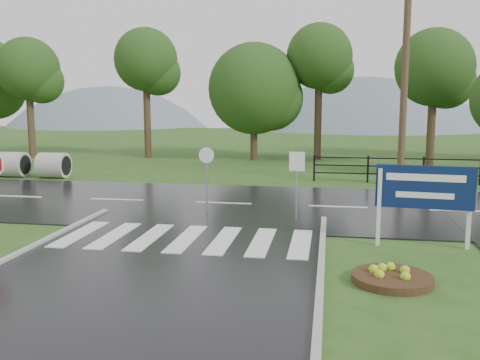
# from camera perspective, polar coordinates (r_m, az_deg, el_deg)

# --- Properties ---
(ground) EXTENTS (120.00, 120.00, 0.00)m
(ground) POSITION_cam_1_polar(r_m,az_deg,el_deg) (9.75, -13.74, -13.86)
(ground) COLOR #2A4F1A
(ground) RESTS_ON ground
(main_road) EXTENTS (90.00, 8.00, 0.04)m
(main_road) POSITION_cam_1_polar(r_m,az_deg,el_deg) (18.97, -1.78, -2.61)
(main_road) COLOR black
(main_road) RESTS_ON ground
(crosswalk) EXTENTS (6.50, 2.80, 0.02)m
(crosswalk) POSITION_cam_1_polar(r_m,az_deg,el_deg) (14.21, -5.76, -6.22)
(crosswalk) COLOR silver
(crosswalk) RESTS_ON ground
(fence_west) EXTENTS (9.58, 0.08, 1.20)m
(fence_west) POSITION_cam_1_polar(r_m,az_deg,el_deg) (24.76, 18.98, 1.26)
(fence_west) COLOR black
(fence_west) RESTS_ON ground
(hills) EXTENTS (102.00, 48.00, 48.00)m
(hills) POSITION_cam_1_polar(r_m,az_deg,el_deg) (75.72, 9.16, -6.22)
(hills) COLOR slate
(hills) RESTS_ON ground
(treeline) EXTENTS (83.20, 5.20, 10.00)m
(treeline) POSITION_cam_1_polar(r_m,az_deg,el_deg) (32.56, 4.80, 2.07)
(treeline) COLOR #1E4014
(treeline) RESTS_ON ground
(estate_billboard) EXTENTS (2.36, 0.31, 2.07)m
(estate_billboard) POSITION_cam_1_polar(r_m,az_deg,el_deg) (14.02, 19.09, -1.16)
(estate_billboard) COLOR silver
(estate_billboard) RESTS_ON ground
(flower_bed) EXTENTS (1.63, 1.63, 0.33)m
(flower_bed) POSITION_cam_1_polar(r_m,az_deg,el_deg) (11.43, 15.93, -9.90)
(flower_bed) COLOR #332111
(flower_bed) RESTS_ON ground
(reg_sign_small) EXTENTS (0.47, 0.06, 2.13)m
(reg_sign_small) POSITION_cam_1_polar(r_m,az_deg,el_deg) (16.18, 6.08, 0.83)
(reg_sign_small) COLOR #939399
(reg_sign_small) RESTS_ON ground
(reg_sign_round) EXTENTS (0.50, 0.08, 2.17)m
(reg_sign_round) POSITION_cam_1_polar(r_m,az_deg,el_deg) (17.21, -3.58, 0.88)
(reg_sign_round) COLOR #939399
(reg_sign_round) RESTS_ON ground
(utility_pole_east) EXTENTS (1.59, 0.30, 8.94)m
(utility_pole_east) POSITION_cam_1_polar(r_m,az_deg,el_deg) (23.96, 17.15, 10.27)
(utility_pole_east) COLOR #473523
(utility_pole_east) RESTS_ON ground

